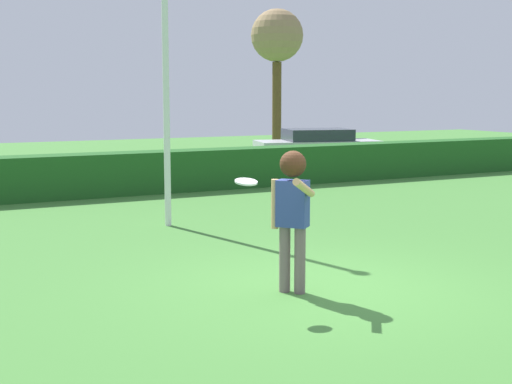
{
  "coord_description": "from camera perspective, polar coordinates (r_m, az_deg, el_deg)",
  "views": [
    {
      "loc": [
        -4.79,
        -7.63,
        2.49
      ],
      "look_at": [
        -0.39,
        1.02,
        1.15
      ],
      "focal_mm": 50.67,
      "sensor_mm": 36.0,
      "label": 1
    }
  ],
  "objects": [
    {
      "name": "parked_car_silver",
      "position": [
        25.02,
        4.87,
        3.7
      ],
      "size": [
        4.49,
        2.66,
        1.25
      ],
      "color": "#B7B7BC",
      "rests_on": "ground"
    },
    {
      "name": "willow_tree",
      "position": [
        29.27,
        1.67,
        11.97
      ],
      "size": [
        2.08,
        2.08,
        5.78
      ],
      "color": "brown",
      "rests_on": "ground"
    },
    {
      "name": "frisbee",
      "position": [
        8.37,
        -0.79,
        0.81
      ],
      "size": [
        0.27,
        0.27,
        0.07
      ],
      "color": "white"
    },
    {
      "name": "lamppost",
      "position": [
        13.53,
        -7.16,
        10.94
      ],
      "size": [
        0.24,
        0.24,
        5.83
      ],
      "color": "silver",
      "rests_on": "ground"
    },
    {
      "name": "person",
      "position": [
        8.91,
        2.89,
        -0.92
      ],
      "size": [
        0.52,
        0.82,
        1.78
      ],
      "color": "slate",
      "rests_on": "ground"
    },
    {
      "name": "ground_plane",
      "position": [
        9.34,
        5.01,
        -7.62
      ],
      "size": [
        60.0,
        60.0,
        0.0
      ],
      "primitive_type": "plane",
      "color": "#427E35"
    },
    {
      "name": "hedge_row",
      "position": [
        17.96,
        -11.34,
        1.4
      ],
      "size": [
        28.65,
        0.9,
        1.03
      ],
      "primitive_type": "cube",
      "color": "#1F551E",
      "rests_on": "ground"
    }
  ]
}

